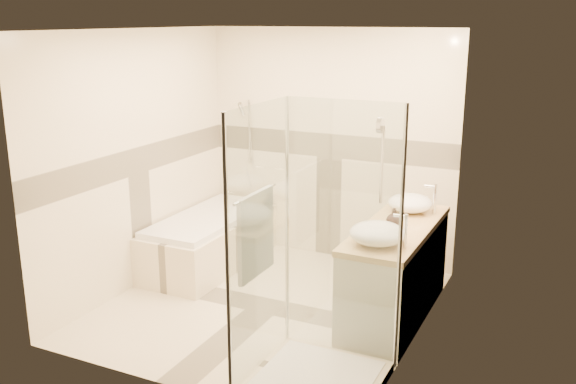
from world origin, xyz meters
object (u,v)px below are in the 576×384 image
at_px(vanity, 395,272).
at_px(amenity_bottle_b, 394,218).
at_px(bathtub, 210,238).
at_px(shower_enclosure, 306,316).
at_px(vessel_sink_near, 410,203).
at_px(vessel_sink_far, 377,233).
at_px(amenity_bottle_a, 395,218).

height_order(vanity, amenity_bottle_b, amenity_bottle_b).
distance_m(bathtub, amenity_bottle_b, 2.26).
relative_size(bathtub, vanity, 1.05).
xyz_separation_m(vanity, shower_enclosure, (-0.29, -1.27, 0.08)).
distance_m(bathtub, shower_enclosure, 2.47).
distance_m(vessel_sink_near, vessel_sink_far, 0.98).
distance_m(bathtub, vessel_sink_far, 2.38).
bearing_deg(shower_enclosure, amenity_bottle_b, 77.44).
xyz_separation_m(vanity, vessel_sink_far, (-0.02, -0.50, 0.51)).
distance_m(vessel_sink_far, amenity_bottle_b, 0.46).
height_order(bathtub, vessel_sink_far, vessel_sink_far).
xyz_separation_m(vessel_sink_near, vessel_sink_far, (0.00, -0.98, 0.01)).
height_order(vanity, amenity_bottle_a, amenity_bottle_a).
bearing_deg(vessel_sink_near, amenity_bottle_b, -90.00).
distance_m(vessel_sink_far, amenity_bottle_a, 0.48).
distance_m(vanity, amenity_bottle_a, 0.51).
relative_size(shower_enclosure, vessel_sink_near, 4.98).
height_order(vessel_sink_near, vessel_sink_far, vessel_sink_far).
xyz_separation_m(bathtub, amenity_bottle_b, (2.13, -0.40, 0.63)).
xyz_separation_m(bathtub, amenity_bottle_a, (2.13, -0.38, 0.63)).
bearing_deg(bathtub, amenity_bottle_b, -10.54).
height_order(vessel_sink_near, amenity_bottle_b, amenity_bottle_b).
distance_m(shower_enclosure, amenity_bottle_b, 1.33).
bearing_deg(vessel_sink_near, shower_enclosure, -98.85).
height_order(amenity_bottle_a, amenity_bottle_b, amenity_bottle_b).
bearing_deg(vessel_sink_far, vanity, 87.73).
bearing_deg(shower_enclosure, vanity, 77.03).
height_order(bathtub, amenity_bottle_b, amenity_bottle_b).
distance_m(vanity, vessel_sink_far, 0.72).
relative_size(bathtub, amenity_bottle_b, 9.79).
xyz_separation_m(bathtub, vessel_sink_far, (2.13, -0.85, 0.63)).
distance_m(vanity, amenity_bottle_b, 0.51).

